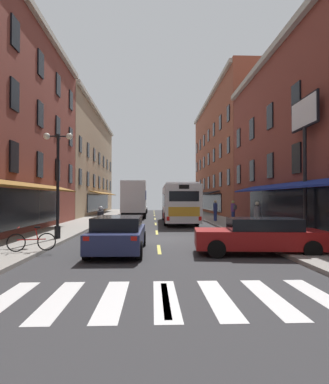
% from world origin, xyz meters
% --- Properties ---
extents(ground_plane, '(34.80, 80.00, 0.10)m').
position_xyz_m(ground_plane, '(0.00, 0.00, -0.05)').
color(ground_plane, '#333335').
extents(lane_centre_dashes, '(0.14, 73.90, 0.01)m').
position_xyz_m(lane_centre_dashes, '(0.00, -0.25, 0.00)').
color(lane_centre_dashes, '#DBCC4C').
rests_on(lane_centre_dashes, ground).
extents(crosswalk_near, '(7.10, 2.80, 0.01)m').
position_xyz_m(crosswalk_near, '(0.00, -10.00, 0.00)').
color(crosswalk_near, silver).
rests_on(crosswalk_near, ground).
extents(sidewalk_left, '(3.00, 80.00, 0.14)m').
position_xyz_m(sidewalk_left, '(-5.90, 0.00, 0.07)').
color(sidewalk_left, gray).
rests_on(sidewalk_left, ground).
extents(sidewalk_right, '(3.00, 80.00, 0.14)m').
position_xyz_m(sidewalk_right, '(5.90, 0.00, 0.07)').
color(sidewalk_right, gray).
rests_on(sidewalk_right, ground).
extents(billboard_sign, '(0.40, 2.63, 6.81)m').
position_xyz_m(billboard_sign, '(7.05, -1.56, 5.26)').
color(billboard_sign, black).
rests_on(billboard_sign, sidewalk_right).
extents(transit_bus, '(2.75, 11.16, 3.23)m').
position_xyz_m(transit_bus, '(1.97, 10.81, 1.70)').
color(transit_bus, silver).
rests_on(transit_bus, ground).
extents(box_truck, '(2.54, 7.49, 3.80)m').
position_xyz_m(box_truck, '(-2.16, 17.55, 1.98)').
color(box_truck, '#B21E19').
rests_on(box_truck, ground).
extents(sedan_near, '(2.04, 4.70, 1.39)m').
position_xyz_m(sedan_near, '(-1.59, -4.17, 0.71)').
color(sedan_near, navy).
rests_on(sedan_near, ground).
extents(sedan_mid, '(4.83, 2.29, 1.35)m').
position_xyz_m(sedan_mid, '(3.72, -4.83, 0.70)').
color(sedan_mid, maroon).
rests_on(sedan_mid, ground).
extents(sedan_far, '(2.06, 4.32, 1.41)m').
position_xyz_m(sedan_far, '(-1.99, 27.58, 0.72)').
color(sedan_far, silver).
rests_on(sedan_far, ground).
extents(motorcycle_rider, '(0.62, 2.07, 1.66)m').
position_xyz_m(motorcycle_rider, '(-3.08, 0.93, 0.71)').
color(motorcycle_rider, black).
rests_on(motorcycle_rider, ground).
extents(bicycle_near, '(1.68, 0.56, 0.91)m').
position_xyz_m(bicycle_near, '(-4.73, -4.64, 0.50)').
color(bicycle_near, black).
rests_on(bicycle_near, sidewalk_left).
extents(pedestrian_near, '(0.44, 0.52, 1.77)m').
position_xyz_m(pedestrian_near, '(6.34, 9.38, 1.08)').
color(pedestrian_near, navy).
rests_on(pedestrian_near, sidewalk_right).
extents(pedestrian_mid, '(0.36, 0.36, 1.77)m').
position_xyz_m(pedestrian_mid, '(5.57, 1.00, 1.05)').
color(pedestrian_mid, black).
rests_on(pedestrian_mid, sidewalk_right).
extents(pedestrian_far, '(0.36, 0.36, 1.78)m').
position_xyz_m(pedestrian_far, '(5.16, 10.88, 1.06)').
color(pedestrian_far, navy).
rests_on(pedestrian_far, sidewalk_right).
extents(street_lamp_twin, '(1.42, 0.32, 5.14)m').
position_xyz_m(street_lamp_twin, '(-4.88, -0.88, 2.99)').
color(street_lamp_twin, black).
rests_on(street_lamp_twin, sidewalk_left).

